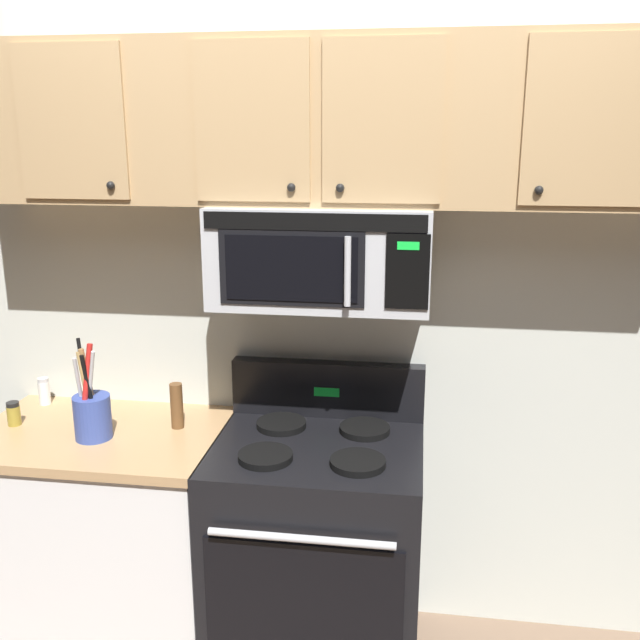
# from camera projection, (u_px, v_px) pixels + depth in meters

# --- Properties ---
(back_wall) EXTENTS (5.20, 0.10, 2.70)m
(back_wall) POSITION_uv_depth(u_px,v_px,m) (331.00, 301.00, 2.78)
(back_wall) COLOR silver
(back_wall) RESTS_ON ground_plane
(stove_range) EXTENTS (0.76, 0.69, 1.12)m
(stove_range) POSITION_uv_depth(u_px,v_px,m) (317.00, 550.00, 2.66)
(stove_range) COLOR black
(stove_range) RESTS_ON ground_plane
(over_range_microwave) EXTENTS (0.76, 0.43, 0.35)m
(over_range_microwave) POSITION_uv_depth(u_px,v_px,m) (322.00, 255.00, 2.48)
(over_range_microwave) COLOR #B7BABF
(upper_cabinets) EXTENTS (2.50, 0.36, 0.55)m
(upper_cabinets) POSITION_uv_depth(u_px,v_px,m) (323.00, 123.00, 2.39)
(upper_cabinets) COLOR tan
(counter_segment) EXTENTS (0.93, 0.65, 0.90)m
(counter_segment) POSITION_uv_depth(u_px,v_px,m) (108.00, 535.00, 2.78)
(counter_segment) COLOR silver
(counter_segment) RESTS_ON ground_plane
(utensil_crock_blue) EXTENTS (0.13, 0.13, 0.38)m
(utensil_crock_blue) POSITION_uv_depth(u_px,v_px,m) (92.00, 412.00, 2.57)
(utensil_crock_blue) COLOR #384C9E
(utensil_crock_blue) RESTS_ON counter_segment
(salt_shaker) EXTENTS (0.05, 0.05, 0.11)m
(salt_shaker) POSITION_uv_depth(u_px,v_px,m) (44.00, 391.00, 2.91)
(salt_shaker) COLOR white
(salt_shaker) RESTS_ON counter_segment
(pepper_mill) EXTENTS (0.05, 0.05, 0.18)m
(pepper_mill) POSITION_uv_depth(u_px,v_px,m) (177.00, 406.00, 2.67)
(pepper_mill) COLOR brown
(pepper_mill) RESTS_ON counter_segment
(spice_jar) EXTENTS (0.05, 0.05, 0.09)m
(spice_jar) POSITION_uv_depth(u_px,v_px,m) (14.00, 414.00, 2.71)
(spice_jar) COLOR olive
(spice_jar) RESTS_ON counter_segment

